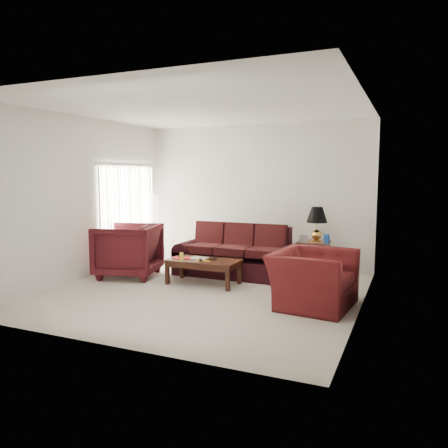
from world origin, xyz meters
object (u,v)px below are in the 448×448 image
sofa (236,252)px  armchair_left (128,250)px  coffee_table (203,272)px  floor_lamp (154,227)px  armchair_right (313,279)px  end_table (313,257)px

sofa → armchair_left: (-1.86, -0.87, 0.04)m
sofa → coffee_table: sofa is taller
floor_lamp → armchair_right: bearing=-26.9°
floor_lamp → armchair_left: size_ratio=1.34×
sofa → floor_lamp: floor_lamp is taller
floor_lamp → armchair_right: floor_lamp is taller
coffee_table → sofa: bearing=58.1°
armchair_left → armchair_right: 3.67m
sofa → end_table: (1.34, 0.80, -0.15)m
floor_lamp → coffee_table: floor_lamp is taller
sofa → armchair_right: (1.78, -1.34, -0.06)m
sofa → armchair_left: bearing=-158.4°
armchair_left → coffee_table: armchair_left is taller
sofa → coffee_table: 0.92m
end_table → floor_lamp: size_ratio=0.42×
floor_lamp → coffee_table: 2.59m
armchair_left → coffee_table: bearing=76.2°
sofa → coffee_table: size_ratio=1.81×
armchair_left → sofa: bearing=100.1°
sofa → end_table: sofa is taller
sofa → armchair_right: size_ratio=1.84×
floor_lamp → end_table: bearing=1.4°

